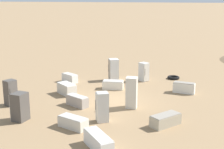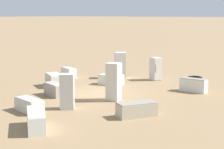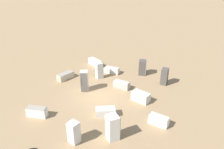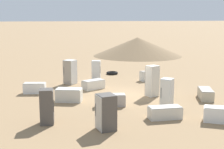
{
  "view_description": "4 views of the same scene",
  "coord_description": "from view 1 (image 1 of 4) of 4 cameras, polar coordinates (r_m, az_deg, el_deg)",
  "views": [
    {
      "loc": [
        -18.1,
        -8.04,
        6.6
      ],
      "look_at": [
        -0.27,
        0.07,
        1.81
      ],
      "focal_mm": 50.0,
      "sensor_mm": 36.0,
      "label": 1
    },
    {
      "loc": [
        -15.9,
        -12.96,
        4.4
      ],
      "look_at": [
        -0.96,
        -1.45,
        1.34
      ],
      "focal_mm": 60.0,
      "sensor_mm": 36.0,
      "label": 2
    },
    {
      "loc": [
        15.64,
        4.42,
        10.1
      ],
      "look_at": [
        -0.72,
        1.03,
        1.98
      ],
      "focal_mm": 35.0,
      "sensor_mm": 36.0,
      "label": 3
    },
    {
      "loc": [
        -17.58,
        8.09,
        4.82
      ],
      "look_at": [
        -0.25,
        0.89,
        1.43
      ],
      "focal_mm": 50.0,
      "sensor_mm": 36.0,
      "label": 4
    }
  ],
  "objects": [
    {
      "name": "discarded_fridge_6",
      "position": [
        25.59,
        5.84,
        0.49
      ],
      "size": [
        0.84,
        0.87,
        1.52
      ],
      "rotation": [
        0.0,
        0.0,
        2.68
      ],
      "color": "silver",
      "rests_on": "ground_plane"
    },
    {
      "name": "discarded_fridge_5",
      "position": [
        14.27,
        -2.53,
        -12.18
      ],
      "size": [
        1.72,
        1.92,
        0.73
      ],
      "rotation": [
        0.0,
        0.0,
        2.47
      ],
      "color": "white",
      "rests_on": "ground_plane"
    },
    {
      "name": "discarded_fridge_12",
      "position": [
        22.23,
        -8.27,
        -2.61
      ],
      "size": [
        1.38,
        1.69,
        0.78
      ],
      "rotation": [
        0.0,
        0.0,
        5.79
      ],
      "color": "beige",
      "rests_on": "ground_plane"
    },
    {
      "name": "discarded_fridge_11",
      "position": [
        23.32,
        0.18,
        -1.88
      ],
      "size": [
        1.15,
        1.66,
        0.64
      ],
      "rotation": [
        0.0,
        0.0,
        0.29
      ],
      "color": "beige",
      "rests_on": "ground_plane"
    },
    {
      "name": "discarded_fridge_1",
      "position": [
        17.11,
        -1.81,
        -5.96
      ],
      "size": [
        0.85,
        0.86,
        1.66
      ],
      "rotation": [
        0.0,
        0.0,
        0.67
      ],
      "color": "silver",
      "rests_on": "ground_plane"
    },
    {
      "name": "discarded_fridge_4",
      "position": [
        19.2,
        3.61,
        -3.33
      ],
      "size": [
        0.76,
        0.76,
        1.94
      ],
      "rotation": [
        0.0,
        0.0,
        4.91
      ],
      "color": "beige",
      "rests_on": "ground_plane"
    },
    {
      "name": "ground_plane",
      "position": [
        20.87,
        0.49,
        -4.68
      ],
      "size": [
        1000.0,
        1000.0,
        0.0
      ],
      "primitive_type": "plane",
      "color": "#937551"
    },
    {
      "name": "scrap_tire",
      "position": [
        26.76,
        11.16,
        -0.55
      ],
      "size": [
        1.02,
        1.02,
        0.22
      ],
      "color": "black",
      "rests_on": "ground_plane"
    },
    {
      "name": "discarded_fridge_8",
      "position": [
        20.66,
        -18.05,
        -3.19
      ],
      "size": [
        0.79,
        0.75,
        1.64
      ],
      "rotation": [
        0.0,
        0.0,
        2.89
      ],
      "color": "#4C4742",
      "rests_on": "ground_plane"
    },
    {
      "name": "discarded_fridge_2",
      "position": [
        25.36,
        -7.72,
        -0.65
      ],
      "size": [
        1.07,
        1.52,
        0.7
      ],
      "rotation": [
        0.0,
        0.0,
        5.91
      ],
      "color": "white",
      "rests_on": "ground_plane"
    },
    {
      "name": "discarded_fridge_13",
      "position": [
        22.89,
        13.03,
        -2.37
      ],
      "size": [
        0.59,
        1.52,
        0.77
      ],
      "rotation": [
        0.0,
        0.0,
        0.02
      ],
      "color": "silver",
      "rests_on": "ground_plane"
    },
    {
      "name": "discarded_fridge_7",
      "position": [
        16.58,
        -7.13,
        -8.67
      ],
      "size": [
        0.96,
        1.7,
        0.61
      ],
      "rotation": [
        0.0,
        0.0,
        2.95
      ],
      "color": "beige",
      "rests_on": "ground_plane"
    },
    {
      "name": "discarded_fridge_10",
      "position": [
        17.99,
        -16.52,
        -5.67
      ],
      "size": [
        0.8,
        0.78,
        1.58
      ],
      "rotation": [
        0.0,
        0.0,
        0.02
      ],
      "color": "#4C4742",
      "rests_on": "ground_plane"
    },
    {
      "name": "discarded_fridge_0",
      "position": [
        19.77,
        -6.37,
        -4.8
      ],
      "size": [
        1.01,
        1.62,
        0.68
      ],
      "rotation": [
        0.0,
        0.0,
        5.97
      ],
      "color": "#A89E93",
      "rests_on": "ground_plane"
    },
    {
      "name": "discarded_fridge_9",
      "position": [
        25.65,
        0.27,
        0.9
      ],
      "size": [
        1.05,
        1.05,
        1.78
      ],
      "rotation": [
        0.0,
        0.0,
        0.62
      ],
      "color": "white",
      "rests_on": "ground_plane"
    },
    {
      "name": "discarded_fridge_3",
      "position": [
        16.99,
        9.76,
        -8.19
      ],
      "size": [
        1.85,
        1.48,
        0.62
      ],
      "rotation": [
        0.0,
        0.0,
        1.05
      ],
      "color": "#B2A88E",
      "rests_on": "ground_plane"
    }
  ]
}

